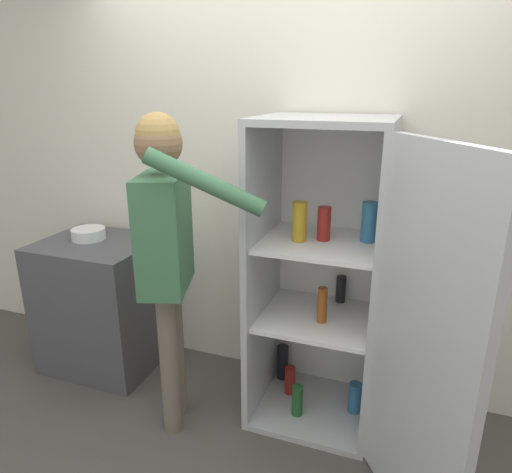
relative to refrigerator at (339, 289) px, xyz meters
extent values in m
cube|color=silver|center=(-0.41, 0.44, 0.44)|extent=(7.00, 0.06, 2.55)
cube|color=#B7BABC|center=(-0.13, 0.08, -0.82)|extent=(0.67, 0.62, 0.04)
cube|color=#B7BABC|center=(-0.13, 0.08, 0.84)|extent=(0.67, 0.62, 0.04)
cube|color=white|center=(-0.13, 0.37, 0.01)|extent=(0.67, 0.03, 1.63)
cube|color=#B7BABC|center=(-0.45, 0.08, 0.01)|extent=(0.04, 0.62, 1.63)
cube|color=#B7BABC|center=(0.19, 0.08, 0.01)|extent=(0.03, 0.62, 1.63)
cube|color=white|center=(-0.13, 0.08, -0.23)|extent=(0.60, 0.55, 0.02)
cube|color=white|center=(-0.13, 0.08, 0.21)|extent=(0.60, 0.55, 0.02)
cube|color=#B7BABC|center=(0.41, -0.50, 0.01)|extent=(0.40, 0.59, 1.63)
cylinder|color=maroon|center=(-0.29, 0.14, -0.72)|extent=(0.07, 0.07, 0.18)
cylinder|color=black|center=(-0.38, 0.27, -0.69)|extent=(0.07, 0.07, 0.23)
cylinder|color=maroon|center=(-0.12, 0.09, 0.31)|extent=(0.07, 0.07, 0.18)
cylinder|color=teal|center=(0.11, 0.15, 0.33)|extent=(0.08, 0.08, 0.21)
cylinder|color=#9E4C19|center=(-0.09, 0.02, -0.12)|extent=(0.05, 0.05, 0.20)
cylinder|color=black|center=(-0.04, 0.30, -0.14)|extent=(0.06, 0.06, 0.16)
cylinder|color=teal|center=(0.11, 0.10, -0.71)|extent=(0.07, 0.07, 0.18)
cylinder|color=#1E5123|center=(-0.19, -0.04, -0.71)|extent=(0.06, 0.06, 0.19)
cylinder|color=#B78C1E|center=(-0.23, 0.04, 0.33)|extent=(0.08, 0.08, 0.21)
cylinder|color=#726656|center=(-0.88, -0.20, -0.42)|extent=(0.10, 0.10, 0.84)
cylinder|color=#726656|center=(-0.83, -0.35, -0.42)|extent=(0.10, 0.10, 0.84)
cube|color=#3F724C|center=(-0.85, -0.27, 0.29)|extent=(0.33, 0.44, 0.59)
sphere|color=#8C6647|center=(-0.85, -0.27, 0.74)|extent=(0.23, 0.23, 0.23)
sphere|color=#AD894C|center=(-0.85, -0.27, 0.78)|extent=(0.21, 0.21, 0.21)
cylinder|color=#3F724C|center=(-0.92, -0.07, 0.26)|extent=(0.08, 0.08, 0.56)
cylinder|color=#3F724C|center=(-0.55, -0.41, 0.60)|extent=(0.54, 0.24, 0.31)
cube|color=#4C4C51|center=(-1.60, 0.09, -0.40)|extent=(0.73, 0.61, 0.88)
cylinder|color=white|center=(-1.67, 0.12, 0.08)|extent=(0.22, 0.22, 0.07)
camera|label=1|loc=(0.33, -2.17, 1.00)|focal=32.00mm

